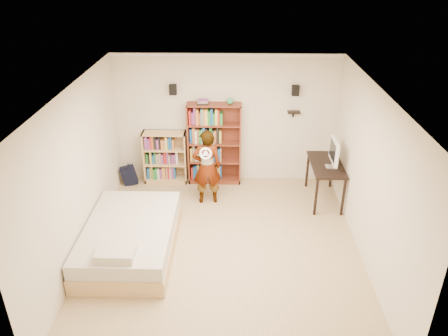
{
  "coord_description": "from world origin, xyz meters",
  "views": [
    {
      "loc": [
        0.15,
        -5.9,
        4.5
      ],
      "look_at": [
        -0.0,
        0.6,
        1.2
      ],
      "focal_mm": 35.0,
      "sensor_mm": 36.0,
      "label": 1
    }
  ],
  "objects_px": {
    "low_bookshelf": "(165,157)",
    "person": "(207,167)",
    "tall_bookshelf": "(214,144)",
    "computer_desk": "(324,182)",
    "daybed": "(130,235)"
  },
  "relations": [
    {
      "from": "computer_desk",
      "to": "tall_bookshelf",
      "type": "bearing_deg",
      "value": 161.56
    },
    {
      "from": "person",
      "to": "low_bookshelf",
      "type": "bearing_deg",
      "value": -49.63
    },
    {
      "from": "low_bookshelf",
      "to": "computer_desk",
      "type": "relative_size",
      "value": 0.95
    },
    {
      "from": "tall_bookshelf",
      "to": "low_bookshelf",
      "type": "height_order",
      "value": "tall_bookshelf"
    },
    {
      "from": "daybed",
      "to": "person",
      "type": "relative_size",
      "value": 1.45
    },
    {
      "from": "tall_bookshelf",
      "to": "computer_desk",
      "type": "xyz_separation_m",
      "value": [
        2.18,
        -0.73,
        -0.47
      ]
    },
    {
      "from": "low_bookshelf",
      "to": "person",
      "type": "relative_size",
      "value": 0.74
    },
    {
      "from": "computer_desk",
      "to": "daybed",
      "type": "distance_m",
      "value": 3.86
    },
    {
      "from": "daybed",
      "to": "tall_bookshelf",
      "type": "bearing_deg",
      "value": 62.51
    },
    {
      "from": "tall_bookshelf",
      "to": "person",
      "type": "bearing_deg",
      "value": -97.07
    },
    {
      "from": "person",
      "to": "tall_bookshelf",
      "type": "bearing_deg",
      "value": -104.82
    },
    {
      "from": "low_bookshelf",
      "to": "person",
      "type": "distance_m",
      "value": 1.26
    },
    {
      "from": "computer_desk",
      "to": "person",
      "type": "xyz_separation_m",
      "value": [
        -2.29,
        -0.11,
        0.36
      ]
    },
    {
      "from": "low_bookshelf",
      "to": "daybed",
      "type": "xyz_separation_m",
      "value": [
        -0.24,
        -2.44,
        -0.24
      ]
    },
    {
      "from": "computer_desk",
      "to": "daybed",
      "type": "relative_size",
      "value": 0.54
    }
  ]
}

